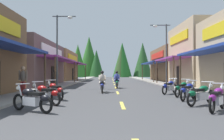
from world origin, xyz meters
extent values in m
cube|color=#424244|center=(0.00, 26.03, -0.05)|extent=(9.63, 82.06, 0.10)
cube|color=#9E9991|center=(-5.88, 26.03, 0.06)|extent=(2.13, 82.06, 0.12)
cube|color=gray|center=(5.88, 26.03, 0.06)|extent=(2.13, 82.06, 0.12)
cube|color=#E0C64C|center=(0.00, 8.45, 0.01)|extent=(0.16, 2.40, 0.01)
cube|color=#E0C64C|center=(0.00, 14.72, 0.01)|extent=(0.16, 2.40, 0.01)
cube|color=#E0C64C|center=(0.00, 20.23, 0.01)|extent=(0.16, 2.40, 0.01)
cube|color=#E0C64C|center=(0.00, 25.38, 0.01)|extent=(0.16, 2.40, 0.01)
cube|color=#E0C64C|center=(0.00, 30.85, 0.01)|extent=(0.16, 2.40, 0.01)
cube|color=#E0C64C|center=(0.00, 37.53, 0.01)|extent=(0.16, 2.40, 0.01)
cube|color=#E0C64C|center=(0.00, 44.39, 0.01)|extent=(0.16, 2.40, 0.01)
cube|color=#E0C64C|center=(0.00, 51.18, 0.01)|extent=(0.16, 2.40, 0.01)
cube|color=#E0C64C|center=(0.00, 57.15, 0.01)|extent=(0.16, 2.40, 0.01)
cube|color=navy|center=(-6.05, 11.17, 2.90)|extent=(1.80, 9.14, 0.16)
cylinder|color=brown|center=(-5.35, 15.54, 1.41)|extent=(0.14, 0.14, 2.82)
cube|color=brown|center=(-10.42, 24.46, 2.42)|extent=(6.94, 12.94, 4.85)
cube|color=#8C338C|center=(-6.05, 24.46, 2.90)|extent=(1.80, 11.65, 0.16)
cylinder|color=brown|center=(-5.35, 18.83, 1.41)|extent=(0.14, 0.14, 2.82)
cylinder|color=brown|center=(-5.35, 30.08, 1.41)|extent=(0.14, 0.14, 2.82)
cube|color=white|center=(-6.89, 24.46, 3.78)|extent=(0.10, 9.06, 0.90)
cube|color=black|center=(-6.91, 24.46, 1.05)|extent=(0.08, 1.10, 2.10)
cube|color=olive|center=(-9.96, 38.71, 2.47)|extent=(6.02, 13.11, 4.95)
cube|color=#8C338C|center=(-6.05, 38.71, 2.90)|extent=(1.80, 11.80, 0.16)
cylinder|color=brown|center=(-5.35, 33.01, 1.41)|extent=(0.14, 0.14, 2.82)
cylinder|color=brown|center=(-5.35, 44.41, 1.41)|extent=(0.14, 0.14, 2.82)
cube|color=yellow|center=(-6.89, 38.71, 3.86)|extent=(0.10, 9.18, 0.90)
cube|color=black|center=(-6.91, 38.71, 1.05)|extent=(0.08, 1.10, 2.10)
cube|color=navy|center=(6.05, 12.78, 2.90)|extent=(1.80, 10.45, 0.16)
cylinder|color=brown|center=(5.35, 17.80, 1.41)|extent=(0.14, 0.14, 2.82)
cube|color=tan|center=(10.70, 23.75, 3.31)|extent=(7.50, 9.16, 6.62)
cube|color=#8C338C|center=(6.05, 23.75, 2.90)|extent=(1.80, 8.25, 0.16)
cylinder|color=brown|center=(5.35, 19.83, 1.41)|extent=(0.14, 0.14, 2.82)
cylinder|color=brown|center=(5.35, 27.68, 1.41)|extent=(0.14, 0.14, 2.82)
cube|color=yellow|center=(6.89, 23.75, 5.16)|extent=(0.10, 6.41, 0.90)
cube|color=black|center=(6.91, 23.75, 1.05)|extent=(0.08, 1.10, 2.10)
cube|color=brown|center=(10.85, 35.45, 2.60)|extent=(7.80, 12.88, 5.20)
cube|color=navy|center=(6.05, 35.45, 2.90)|extent=(1.80, 11.59, 0.16)
cylinder|color=brown|center=(5.35, 29.85, 1.41)|extent=(0.14, 0.14, 2.82)
cylinder|color=brown|center=(5.35, 41.04, 1.41)|extent=(0.14, 0.14, 2.82)
cube|color=red|center=(6.89, 35.45, 4.05)|extent=(0.10, 9.02, 0.90)
cube|color=black|center=(6.91, 35.45, 1.05)|extent=(0.08, 1.10, 2.10)
cylinder|color=#474C51|center=(-5.22, 18.94, 3.25)|extent=(0.14, 0.14, 6.49)
cylinder|color=#474C51|center=(-4.59, 18.94, 6.39)|extent=(2.05, 0.10, 0.10)
ellipsoid|color=silver|center=(-4.07, 18.94, 6.29)|extent=(0.50, 0.30, 0.24)
cylinder|color=#474C51|center=(5.22, 22.07, 3.17)|extent=(0.14, 0.14, 6.35)
cylinder|color=#474C51|center=(4.59, 22.07, 6.25)|extent=(2.05, 0.10, 0.10)
ellipsoid|color=silver|center=(4.07, 22.07, 6.15)|extent=(0.50, 0.30, 0.24)
torus|color=black|center=(3.98, 7.52, 0.32)|extent=(0.47, 0.57, 0.64)
torus|color=black|center=(3.06, 6.34, 0.32)|extent=(0.47, 0.57, 0.64)
cube|color=silver|center=(3.52, 6.93, 0.40)|extent=(0.65, 0.73, 0.32)
ellipsoid|color=#721972|center=(3.64, 7.09, 0.72)|extent=(0.60, 0.64, 0.28)
cube|color=black|center=(3.37, 6.73, 0.68)|extent=(0.59, 0.65, 0.12)
ellipsoid|color=#721972|center=(3.09, 6.38, 0.55)|extent=(0.46, 0.49, 0.24)
cylinder|color=silver|center=(3.90, 7.42, 0.65)|extent=(0.27, 0.33, 0.71)
cylinder|color=silver|center=(3.83, 7.33, 1.02)|extent=(0.50, 0.40, 0.04)
sphere|color=white|center=(4.00, 7.55, 0.85)|extent=(0.16, 0.16, 0.16)
torus|color=black|center=(4.11, 8.92, 0.32)|extent=(0.57, 0.47, 0.64)
torus|color=black|center=(2.91, 8.01, 0.32)|extent=(0.57, 0.47, 0.64)
cube|color=silver|center=(3.51, 8.47, 0.40)|extent=(0.73, 0.65, 0.32)
ellipsoid|color=#0C5933|center=(3.67, 8.59, 0.72)|extent=(0.64, 0.59, 0.28)
cube|color=black|center=(3.31, 8.32, 0.68)|extent=(0.65, 0.59, 0.12)
ellipsoid|color=#0C5933|center=(2.95, 8.04, 0.55)|extent=(0.50, 0.46, 0.24)
cylinder|color=silver|center=(4.00, 8.84, 0.65)|extent=(0.33, 0.27, 0.71)
cylinder|color=silver|center=(3.91, 8.77, 1.02)|extent=(0.39, 0.50, 0.04)
sphere|color=white|center=(4.13, 8.94, 0.85)|extent=(0.16, 0.16, 0.16)
torus|color=black|center=(4.03, 10.98, 0.32)|extent=(0.47, 0.56, 0.64)
torus|color=black|center=(3.10, 9.80, 0.32)|extent=(0.47, 0.56, 0.64)
cube|color=silver|center=(3.56, 10.39, 0.40)|extent=(0.65, 0.72, 0.32)
ellipsoid|color=navy|center=(3.69, 10.55, 0.72)|extent=(0.60, 0.64, 0.28)
cube|color=black|center=(3.41, 10.19, 0.68)|extent=(0.59, 0.64, 0.12)
ellipsoid|color=navy|center=(3.13, 9.84, 0.55)|extent=(0.46, 0.49, 0.24)
cylinder|color=silver|center=(3.95, 10.88, 0.65)|extent=(0.28, 0.33, 0.71)
cylinder|color=silver|center=(3.87, 10.78, 1.02)|extent=(0.50, 0.40, 0.04)
sphere|color=white|center=(4.05, 11.00, 0.85)|extent=(0.16, 0.16, 0.16)
torus|color=black|center=(4.30, 12.75, 0.32)|extent=(0.49, 0.55, 0.64)
torus|color=black|center=(3.33, 11.60, 0.32)|extent=(0.49, 0.55, 0.64)
cube|color=silver|center=(3.82, 12.17, 0.40)|extent=(0.67, 0.72, 0.32)
ellipsoid|color=#0C5933|center=(3.94, 12.33, 0.72)|extent=(0.61, 0.63, 0.28)
cube|color=black|center=(3.65, 11.98, 0.68)|extent=(0.60, 0.64, 0.12)
ellipsoid|color=#0C5933|center=(3.36, 11.64, 0.55)|extent=(0.47, 0.49, 0.24)
cylinder|color=silver|center=(4.21, 12.65, 0.65)|extent=(0.29, 0.32, 0.71)
cylinder|color=silver|center=(4.14, 12.55, 1.02)|extent=(0.48, 0.42, 0.04)
sphere|color=white|center=(4.32, 12.77, 0.85)|extent=(0.16, 0.16, 0.16)
torus|color=black|center=(3.95, 14.41, 0.32)|extent=(0.49, 0.55, 0.64)
torus|color=black|center=(2.98, 13.26, 0.32)|extent=(0.49, 0.55, 0.64)
cube|color=silver|center=(3.47, 13.84, 0.40)|extent=(0.67, 0.72, 0.32)
ellipsoid|color=navy|center=(3.59, 13.99, 0.72)|extent=(0.61, 0.63, 0.28)
cube|color=black|center=(3.30, 13.65, 0.68)|extent=(0.60, 0.64, 0.12)
ellipsoid|color=navy|center=(3.01, 13.30, 0.55)|extent=(0.47, 0.49, 0.24)
cylinder|color=silver|center=(3.87, 14.31, 0.65)|extent=(0.29, 0.32, 0.71)
cylinder|color=silver|center=(3.79, 14.22, 1.02)|extent=(0.48, 0.42, 0.04)
sphere|color=white|center=(3.97, 14.43, 0.85)|extent=(0.16, 0.16, 0.16)
torus|color=black|center=(-4.06, 7.15, 0.32)|extent=(0.59, 0.43, 0.64)
torus|color=black|center=(-2.80, 6.34, 0.32)|extent=(0.59, 0.43, 0.64)
cube|color=silver|center=(-3.43, 6.75, 0.40)|extent=(0.74, 0.61, 0.32)
ellipsoid|color=black|center=(-3.60, 6.85, 0.72)|extent=(0.64, 0.57, 0.28)
cube|color=black|center=(-3.22, 6.61, 0.68)|extent=(0.66, 0.56, 0.12)
ellipsoid|color=black|center=(-2.84, 6.37, 0.55)|extent=(0.50, 0.44, 0.24)
cylinder|color=silver|center=(-3.95, 7.08, 0.65)|extent=(0.35, 0.25, 0.71)
cylinder|color=silver|center=(-3.85, 7.01, 1.02)|extent=(0.36, 0.53, 0.04)
sphere|color=white|center=(-4.09, 7.17, 0.85)|extent=(0.16, 0.16, 0.16)
torus|color=black|center=(-4.08, 9.13, 0.32)|extent=(0.57, 0.47, 0.64)
torus|color=black|center=(-2.88, 8.23, 0.32)|extent=(0.57, 0.47, 0.64)
cube|color=silver|center=(-3.48, 8.68, 0.40)|extent=(0.73, 0.65, 0.32)
ellipsoid|color=#A51414|center=(-3.64, 8.80, 0.72)|extent=(0.64, 0.59, 0.28)
cube|color=black|center=(-3.28, 8.53, 0.68)|extent=(0.65, 0.59, 0.12)
ellipsoid|color=#A51414|center=(-2.92, 8.26, 0.55)|extent=(0.50, 0.46, 0.24)
cylinder|color=silver|center=(-3.98, 9.05, 0.65)|extent=(0.33, 0.27, 0.71)
cylinder|color=silver|center=(-3.88, 8.98, 1.02)|extent=(0.39, 0.50, 0.04)
sphere|color=white|center=(-4.11, 9.15, 0.85)|extent=(0.16, 0.16, 0.16)
torus|color=black|center=(-3.97, 11.33, 0.32)|extent=(0.46, 0.57, 0.64)
torus|color=black|center=(-3.07, 10.13, 0.32)|extent=(0.46, 0.57, 0.64)
cube|color=silver|center=(-3.52, 10.73, 0.40)|extent=(0.64, 0.73, 0.32)
ellipsoid|color=#A51414|center=(-3.64, 10.89, 0.72)|extent=(0.59, 0.64, 0.28)
cube|color=black|center=(-3.37, 10.53, 0.68)|extent=(0.58, 0.65, 0.12)
ellipsoid|color=#A51414|center=(-3.10, 10.17, 0.55)|extent=(0.45, 0.50, 0.24)
cylinder|color=silver|center=(-3.89, 11.23, 0.65)|extent=(0.27, 0.33, 0.71)
cylinder|color=silver|center=(-3.82, 11.13, 1.02)|extent=(0.51, 0.39, 0.04)
sphere|color=white|center=(-3.99, 11.36, 0.85)|extent=(0.16, 0.16, 0.16)
torus|color=black|center=(-1.12, 15.74, 0.32)|extent=(0.12, 0.64, 0.64)
torus|color=black|center=(-1.08, 14.24, 0.32)|extent=(0.12, 0.64, 0.64)
cube|color=silver|center=(-1.10, 14.99, 0.40)|extent=(0.30, 0.71, 0.32)
ellipsoid|color=navy|center=(-1.11, 15.19, 0.72)|extent=(0.33, 0.57, 0.28)
cube|color=black|center=(-1.09, 14.74, 0.68)|extent=(0.30, 0.61, 0.12)
ellipsoid|color=navy|center=(-1.08, 14.29, 0.55)|extent=(0.25, 0.45, 0.24)
cylinder|color=silver|center=(-1.12, 15.61, 0.65)|extent=(0.07, 0.37, 0.71)
cylinder|color=silver|center=(-1.11, 15.49, 1.02)|extent=(0.60, 0.06, 0.04)
sphere|color=white|center=(-1.12, 15.77, 0.85)|extent=(0.16, 0.16, 0.16)
ellipsoid|color=#B2A599|center=(-1.10, 14.84, 1.05)|extent=(0.39, 0.39, 0.64)
sphere|color=black|center=(-1.10, 14.89, 1.45)|extent=(0.24, 0.24, 0.24)
cylinder|color=#B2A599|center=(-1.26, 15.01, 0.70)|extent=(0.15, 0.43, 0.24)
cylinder|color=#B2A599|center=(-1.31, 15.13, 1.05)|extent=(0.11, 0.51, 0.40)
cylinder|color=#B2A599|center=(-0.94, 15.01, 0.70)|extent=(0.15, 0.43, 0.24)
cylinder|color=#B2A599|center=(-0.90, 15.14, 1.05)|extent=(0.11, 0.51, 0.40)
torus|color=black|center=(0.08, 20.31, 0.32)|extent=(0.10, 0.64, 0.64)
torus|color=black|center=(0.08, 18.81, 0.32)|extent=(0.10, 0.64, 0.64)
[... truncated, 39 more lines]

